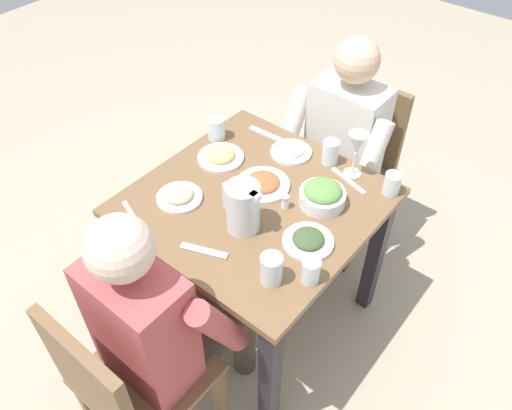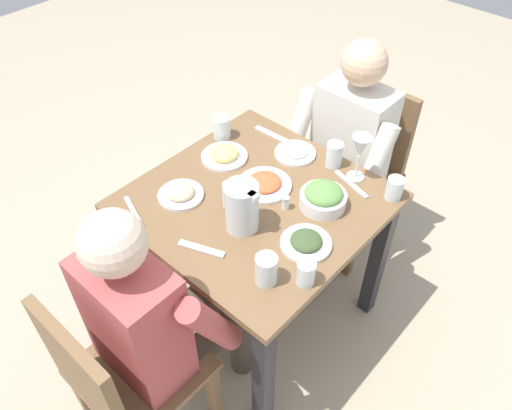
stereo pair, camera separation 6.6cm
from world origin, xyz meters
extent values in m
plane|color=tan|center=(0.00, 0.00, 0.00)|extent=(8.00, 8.00, 0.00)
cube|color=brown|center=(0.00, 0.00, 0.72)|extent=(0.86, 0.86, 0.03)
cube|color=#232328|center=(-0.38, -0.38, 0.35)|extent=(0.06, 0.06, 0.71)
cube|color=#232328|center=(0.38, -0.38, 0.35)|extent=(0.06, 0.06, 0.71)
cube|color=#232328|center=(-0.38, 0.38, 0.35)|extent=(0.06, 0.06, 0.71)
cube|color=#232328|center=(0.38, 0.38, 0.35)|extent=(0.06, 0.06, 0.71)
cube|color=brown|center=(-0.18, -0.83, 0.21)|extent=(0.04, 0.04, 0.41)
cube|color=brown|center=(0.16, -0.83, 0.21)|extent=(0.04, 0.04, 0.41)
cube|color=brown|center=(-0.18, -0.49, 0.21)|extent=(0.04, 0.04, 0.41)
cube|color=brown|center=(0.16, -0.49, 0.21)|extent=(0.04, 0.04, 0.41)
cube|color=brown|center=(-0.01, -0.66, 0.43)|extent=(0.40, 0.40, 0.03)
cube|color=brown|center=(-0.01, -0.84, 0.65)|extent=(0.38, 0.04, 0.42)
cube|color=brown|center=(0.11, 0.83, 0.21)|extent=(0.04, 0.04, 0.41)
cube|color=brown|center=(0.11, 0.49, 0.21)|extent=(0.04, 0.04, 0.41)
cube|color=brown|center=(-0.23, 0.49, 0.21)|extent=(0.04, 0.04, 0.41)
cube|color=brown|center=(-0.06, 0.66, 0.43)|extent=(0.40, 0.40, 0.03)
cube|color=brown|center=(-0.06, 0.84, 0.65)|extent=(0.38, 0.04, 0.42)
cube|color=silver|center=(-0.01, -0.63, 0.69)|extent=(0.32, 0.20, 0.50)
sphere|color=#DBB28E|center=(-0.01, -0.63, 1.06)|extent=(0.19, 0.19, 0.19)
cylinder|color=#473D33|center=(-0.10, -0.44, 0.41)|extent=(0.11, 0.38, 0.11)
cylinder|color=#473D33|center=(-0.10, -0.25, 0.22)|extent=(0.10, 0.10, 0.44)
cylinder|color=silver|center=(-0.21, -0.49, 0.71)|extent=(0.08, 0.23, 0.37)
cylinder|color=#473D33|center=(0.07, -0.44, 0.41)|extent=(0.11, 0.38, 0.11)
cylinder|color=#473D33|center=(0.07, -0.25, 0.22)|extent=(0.10, 0.10, 0.44)
cylinder|color=silver|center=(0.19, -0.49, 0.71)|extent=(0.08, 0.23, 0.37)
cube|color=#B24C4C|center=(-0.06, 0.63, 0.69)|extent=(0.32, 0.20, 0.50)
sphere|color=beige|center=(-0.06, 0.63, 1.06)|extent=(0.19, 0.19, 0.19)
cylinder|color=#473D33|center=(0.03, 0.44, 0.41)|extent=(0.11, 0.38, 0.11)
cylinder|color=#473D33|center=(0.03, 0.25, 0.22)|extent=(0.10, 0.10, 0.44)
cylinder|color=#B24C4C|center=(0.14, 0.49, 0.71)|extent=(0.08, 0.23, 0.37)
cylinder|color=#473D33|center=(-0.14, 0.44, 0.41)|extent=(0.11, 0.38, 0.11)
cylinder|color=#473D33|center=(-0.14, 0.25, 0.22)|extent=(0.10, 0.10, 0.44)
cylinder|color=#B24C4C|center=(-0.26, 0.49, 0.71)|extent=(0.08, 0.23, 0.37)
cylinder|color=silver|center=(-0.06, 0.14, 0.83)|extent=(0.12, 0.12, 0.19)
cube|color=silver|center=(0.02, 0.14, 0.84)|extent=(0.02, 0.02, 0.11)
cube|color=silver|center=(-0.11, 0.14, 0.92)|extent=(0.04, 0.03, 0.02)
cylinder|color=white|center=(-0.21, -0.14, 0.77)|extent=(0.17, 0.17, 0.05)
ellipsoid|color=#608E47|center=(-0.21, -0.14, 0.80)|extent=(0.14, 0.14, 0.06)
cylinder|color=white|center=(0.22, 0.18, 0.75)|extent=(0.17, 0.17, 0.01)
ellipsoid|color=#B7AD89|center=(0.22, 0.18, 0.76)|extent=(0.11, 0.11, 0.04)
cylinder|color=white|center=(0.02, -0.07, 0.75)|extent=(0.21, 0.21, 0.01)
ellipsoid|color=#CC5B33|center=(0.02, -0.07, 0.76)|extent=(0.13, 0.13, 0.04)
cylinder|color=white|center=(-0.28, 0.06, 0.75)|extent=(0.18, 0.18, 0.01)
ellipsoid|color=#3D512D|center=(-0.28, 0.06, 0.76)|extent=(0.11, 0.11, 0.04)
cylinder|color=white|center=(0.26, -0.09, 0.75)|extent=(0.19, 0.19, 0.01)
ellipsoid|color=#E0C670|center=(0.26, -0.09, 0.76)|extent=(0.12, 0.12, 0.05)
cylinder|color=white|center=(0.06, -0.31, 0.75)|extent=(0.17, 0.17, 0.01)
ellipsoid|color=white|center=(0.06, -0.31, 0.76)|extent=(0.11, 0.11, 0.04)
cylinder|color=silver|center=(-0.28, 0.26, 0.79)|extent=(0.07, 0.07, 0.11)
cylinder|color=silver|center=(0.37, -0.19, 0.79)|extent=(0.08, 0.08, 0.10)
cylinder|color=silver|center=(-0.38, 0.18, 0.79)|extent=(0.06, 0.06, 0.09)
cylinder|color=silver|center=(-0.38, -0.36, 0.78)|extent=(0.06, 0.06, 0.09)
cylinder|color=silver|center=(-0.10, -0.36, 0.79)|extent=(0.07, 0.07, 0.11)
cylinder|color=silver|center=(-0.21, -0.36, 0.74)|extent=(0.07, 0.07, 0.01)
cylinder|color=silver|center=(-0.21, -0.36, 0.80)|extent=(0.01, 0.01, 0.10)
cone|color=silver|center=(-0.21, -0.36, 0.89)|extent=(0.08, 0.08, 0.09)
cylinder|color=white|center=(-0.11, -0.04, 0.76)|extent=(0.03, 0.03, 0.04)
cylinder|color=#B2B2B7|center=(-0.11, -0.04, 0.79)|extent=(0.03, 0.03, 0.01)
cube|color=silver|center=(-0.03, 0.31, 0.74)|extent=(0.17, 0.09, 0.01)
cube|color=silver|center=(0.28, 0.36, 0.74)|extent=(0.18, 0.08, 0.01)
cube|color=silver|center=(0.22, -0.34, 0.74)|extent=(0.17, 0.03, 0.01)
cube|color=silver|center=(-0.22, -0.31, 0.74)|extent=(0.18, 0.06, 0.01)
camera|label=1|loc=(-0.88, 1.07, 2.06)|focal=35.53mm
camera|label=2|loc=(-0.93, 1.03, 2.06)|focal=35.53mm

